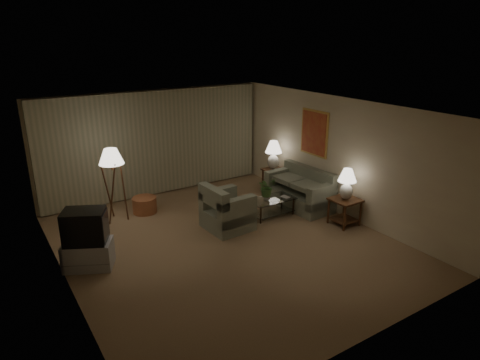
# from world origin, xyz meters

# --- Properties ---
(ground) EXTENTS (7.00, 7.00, 0.00)m
(ground) POSITION_xyz_m (0.00, 0.00, 0.00)
(ground) COLOR #916E50
(ground) RESTS_ON ground
(room_shell) EXTENTS (6.04, 7.02, 2.72)m
(room_shell) POSITION_xyz_m (0.02, 1.51, 1.75)
(room_shell) COLOR beige
(room_shell) RESTS_ON ground
(sofa) EXTENTS (1.76, 1.01, 0.74)m
(sofa) POSITION_xyz_m (2.50, 0.71, 0.37)
(sofa) COLOR gray
(sofa) RESTS_ON ground
(armchair) EXTENTS (1.01, 0.97, 0.79)m
(armchair) POSITION_xyz_m (0.40, 0.60, 0.39)
(armchair) COLOR gray
(armchair) RESTS_ON ground
(side_table_near) EXTENTS (0.58, 0.58, 0.60)m
(side_table_near) POSITION_xyz_m (2.65, -0.64, 0.42)
(side_table_near) COLOR #3C2510
(side_table_near) RESTS_ON ground
(side_table_far) EXTENTS (0.52, 0.44, 0.60)m
(side_table_far) POSITION_xyz_m (2.65, 1.96, 0.40)
(side_table_far) COLOR #3C2510
(side_table_far) RESTS_ON ground
(table_lamp_near) EXTENTS (0.40, 0.40, 0.69)m
(table_lamp_near) POSITION_xyz_m (2.65, -0.64, 1.01)
(table_lamp_near) COLOR silver
(table_lamp_near) RESTS_ON side_table_near
(table_lamp_far) EXTENTS (0.44, 0.44, 0.76)m
(table_lamp_far) POSITION_xyz_m (2.65, 1.96, 1.05)
(table_lamp_far) COLOR silver
(table_lamp_far) RESTS_ON side_table_far
(coffee_table) EXTENTS (1.07, 0.58, 0.41)m
(coffee_table) POSITION_xyz_m (1.60, 0.61, 0.28)
(coffee_table) COLOR silver
(coffee_table) RESTS_ON ground
(tv_cabinet) EXTENTS (1.26, 1.21, 0.50)m
(tv_cabinet) POSITION_xyz_m (-2.55, 0.55, 0.25)
(tv_cabinet) COLOR #ACABAE
(tv_cabinet) RESTS_ON ground
(crt_tv) EXTENTS (1.12, 1.08, 0.61)m
(crt_tv) POSITION_xyz_m (-2.55, 0.55, 0.80)
(crt_tv) COLOR black
(crt_tv) RESTS_ON tv_cabinet
(floor_lamp) EXTENTS (0.54, 0.54, 1.67)m
(floor_lamp) POSITION_xyz_m (-1.48, 2.31, 0.87)
(floor_lamp) COLOR #3C2510
(floor_lamp) RESTS_ON ground
(ottoman) EXTENTS (0.66, 0.66, 0.37)m
(ottoman) POSITION_xyz_m (-0.79, 2.39, 0.19)
(ottoman) COLOR #AA5A39
(ottoman) RESTS_ON ground
(vase) EXTENTS (0.19, 0.19, 0.15)m
(vase) POSITION_xyz_m (1.45, 0.61, 0.49)
(vase) COLOR white
(vase) RESTS_ON coffee_table
(flowers) EXTENTS (0.42, 0.37, 0.45)m
(flowers) POSITION_xyz_m (1.45, 0.61, 0.79)
(flowers) COLOR #4A7B36
(flowers) RESTS_ON vase
(book) EXTENTS (0.18, 0.23, 0.02)m
(book) POSITION_xyz_m (1.85, 0.51, 0.42)
(book) COLOR olive
(book) RESTS_ON coffee_table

